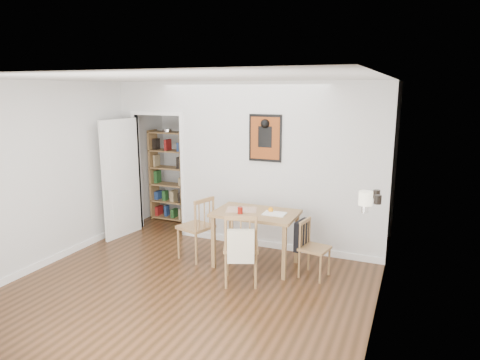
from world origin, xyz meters
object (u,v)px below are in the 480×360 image
at_px(fireplace, 373,249).
at_px(red_glass, 240,210).
at_px(chair_left, 196,227).
at_px(bookshelf, 169,176).
at_px(dining_table, 256,218).
at_px(mantel_lamp, 365,200).
at_px(ceramic_jar_a, 378,200).
at_px(orange_fruit, 271,210).
at_px(chair_front, 241,247).
at_px(chair_right, 314,248).
at_px(ceramic_jar_b, 377,194).
at_px(notebook, 274,214).

height_order(fireplace, red_glass, fireplace).
relative_size(chair_left, bookshelf, 0.55).
distance_m(dining_table, mantel_lamp, 1.82).
height_order(bookshelf, ceramic_jar_a, bookshelf).
distance_m(orange_fruit, ceramic_jar_a, 1.54).
bearing_deg(red_glass, orange_fruit, 30.43).
distance_m(chair_left, mantel_lamp, 2.67).
relative_size(chair_left, orange_fruit, 12.96).
distance_m(fireplace, orange_fruit, 1.51).
distance_m(red_glass, mantel_lamp, 1.88).
height_order(bookshelf, mantel_lamp, bookshelf).
distance_m(bookshelf, ceramic_jar_a, 4.34).
bearing_deg(chair_left, chair_front, -28.82).
distance_m(fireplace, mantel_lamp, 0.79).
relative_size(chair_right, mantel_lamp, 3.31).
height_order(chair_left, chair_front, chair_front).
distance_m(mantel_lamp, ceramic_jar_b, 0.70).
bearing_deg(chair_front, bookshelf, 138.81).
bearing_deg(notebook, chair_front, -111.92).
xyz_separation_m(chair_right, mantel_lamp, (0.70, -0.68, 0.90)).
relative_size(chair_right, red_glass, 8.49).
distance_m(dining_table, bookshelf, 2.73).
bearing_deg(chair_left, dining_table, 6.29).
bearing_deg(mantel_lamp, chair_left, 165.41).
distance_m(fireplace, red_glass, 1.83).
bearing_deg(red_glass, notebook, 18.55).
relative_size(notebook, ceramic_jar_b, 2.87).
height_order(dining_table, red_glass, red_glass).
bearing_deg(red_glass, ceramic_jar_a, -4.83).
xyz_separation_m(chair_right, orange_fruit, (-0.65, 0.12, 0.42)).
height_order(orange_fruit, notebook, orange_fruit).
bearing_deg(chair_left, orange_fruit, 8.27).
height_order(chair_front, bookshelf, bookshelf).
bearing_deg(chair_left, notebook, 4.51).
relative_size(chair_front, ceramic_jar_a, 9.13).
distance_m(orange_fruit, ceramic_jar_b, 1.46).
bearing_deg(orange_fruit, bookshelf, 151.35).
bearing_deg(ceramic_jar_b, red_glass, -176.45).
relative_size(chair_right, chair_front, 0.81).
bearing_deg(dining_table, fireplace, -12.74).
distance_m(chair_left, notebook, 1.23).
relative_size(dining_table, ceramic_jar_a, 10.94).
xyz_separation_m(orange_fruit, mantel_lamp, (1.35, -0.80, 0.48)).
xyz_separation_m(red_glass, notebook, (0.45, 0.15, -0.04)).
xyz_separation_m(red_glass, ceramic_jar_a, (1.81, -0.15, 0.38)).
height_order(bookshelf, fireplace, bookshelf).
bearing_deg(red_glass, chair_left, 175.53).
xyz_separation_m(dining_table, mantel_lamp, (1.55, -0.74, 0.61)).
relative_size(chair_left, ceramic_jar_b, 9.01).
height_order(bookshelf, orange_fruit, bookshelf).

